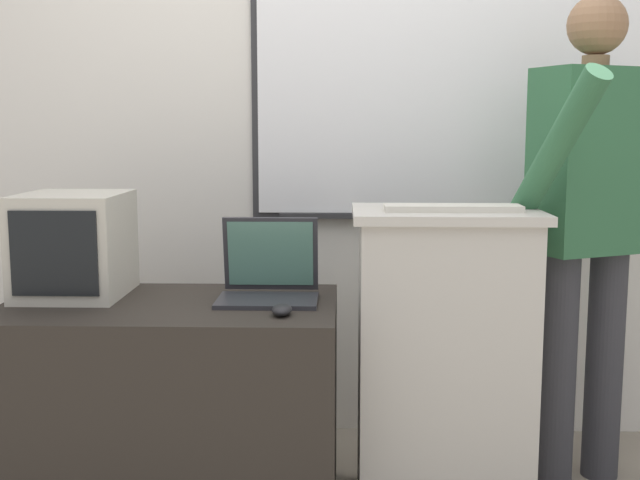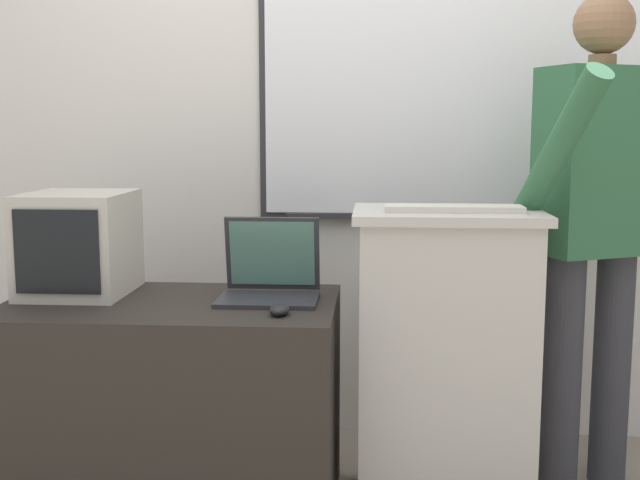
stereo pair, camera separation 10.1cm
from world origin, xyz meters
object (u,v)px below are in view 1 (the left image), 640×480
side_desk (173,409)px  crt_monitor (74,245)px  wireless_keyboard (453,208)px  person_presenter (589,212)px  lectern_podium (443,359)px  laptop (269,275)px  computer_mouse_by_laptop (282,310)px

side_desk → crt_monitor: (-0.33, 0.10, 0.52)m
wireless_keyboard → person_presenter: bearing=26.0°
lectern_podium → laptop: size_ratio=3.13×
person_presenter → laptop: (-1.08, -0.20, -0.19)m
person_presenter → crt_monitor: (-1.73, -0.17, -0.10)m
lectern_podium → crt_monitor: 1.27m
laptop → wireless_keyboard: wireless_keyboard is taller
computer_mouse_by_laptop → lectern_podium: bearing=25.6°
crt_monitor → lectern_podium: bearing=-0.9°
lectern_podium → wireless_keyboard: (0.01, -0.05, 0.51)m
wireless_keyboard → crt_monitor: crt_monitor is taller
side_desk → wireless_keyboard: 1.11m
person_presenter → crt_monitor: bearing=161.1°
laptop → wireless_keyboard: 0.63m
side_desk → person_presenter: size_ratio=0.63×
crt_monitor → computer_mouse_by_laptop: bearing=-20.5°
laptop → computer_mouse_by_laptop: bearing=-76.0°
side_desk → crt_monitor: size_ratio=2.80×
side_desk → laptop: bearing=13.7°
computer_mouse_by_laptop → crt_monitor: size_ratio=0.27×
lectern_podium → side_desk: size_ratio=0.94×
person_presenter → wireless_keyboard: person_presenter is taller
computer_mouse_by_laptop → crt_monitor: 0.77m
laptop → person_presenter: bearing=10.3°
lectern_podium → person_presenter: 0.72m
computer_mouse_by_laptop → wireless_keyboard: bearing=20.0°
wireless_keyboard → computer_mouse_by_laptop: 0.63m
lectern_podium → crt_monitor: (-1.22, 0.02, 0.37)m
person_presenter → wireless_keyboard: (-0.50, -0.24, 0.04)m
wireless_keyboard → computer_mouse_by_laptop: wireless_keyboard is taller
crt_monitor → side_desk: bearing=-17.0°
computer_mouse_by_laptop → person_presenter: bearing=23.0°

